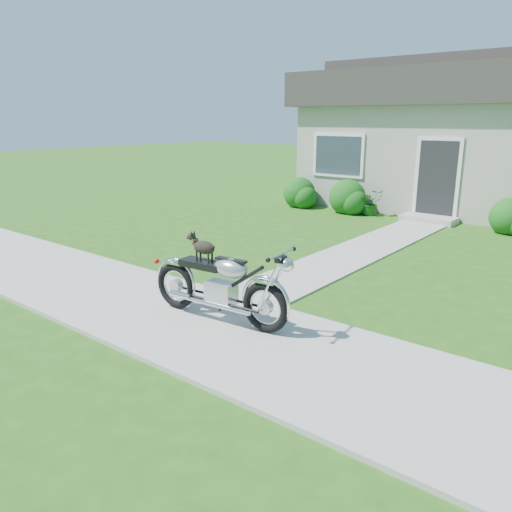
{
  "coord_description": "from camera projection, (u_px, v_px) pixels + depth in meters",
  "views": [
    {
      "loc": [
        3.02,
        -4.39,
        2.66
      ],
      "look_at": [
        -1.28,
        1.0,
        0.75
      ],
      "focal_mm": 35.0,
      "sensor_mm": 36.0,
      "label": 1
    }
  ],
  "objects": [
    {
      "name": "walkway",
      "position": [
        366.0,
        248.0,
        10.5
      ],
      "size": [
        1.2,
        8.0,
        0.03
      ],
      "primitive_type": "cube",
      "color": "#9E9B93",
      "rests_on": "ground"
    },
    {
      "name": "shrub_row",
      "position": [
        473.0,
        211.0,
        12.35
      ],
      "size": [
        10.72,
        1.1,
        1.1
      ],
      "color": "#175215",
      "rests_on": "ground"
    },
    {
      "name": "potted_plant_left",
      "position": [
        371.0,
        202.0,
        14.07
      ],
      "size": [
        0.87,
        0.87,
        0.73
      ],
      "primitive_type": "imported",
      "rotation": [
        0.0,
        0.0,
        0.8
      ],
      "color": "#165115",
      "rests_on": "ground"
    },
    {
      "name": "ground",
      "position": [
        288.0,
        354.0,
        5.84
      ],
      "size": [
        80.0,
        80.0,
        0.0
      ],
      "primitive_type": "plane",
      "color": "#235114",
      "rests_on": "ground"
    },
    {
      "name": "sidewalk",
      "position": [
        288.0,
        352.0,
        5.83
      ],
      "size": [
        24.0,
        2.2,
        0.04
      ],
      "primitive_type": "cube",
      "color": "#9E9B93",
      "rests_on": "ground"
    },
    {
      "name": "motorcycle_with_dog",
      "position": [
        220.0,
        284.0,
        6.58
      ],
      "size": [
        2.22,
        0.6,
        1.14
      ],
      "rotation": [
        0.0,
        0.0,
        0.09
      ],
      "color": "black",
      "rests_on": "sidewalk"
    }
  ]
}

